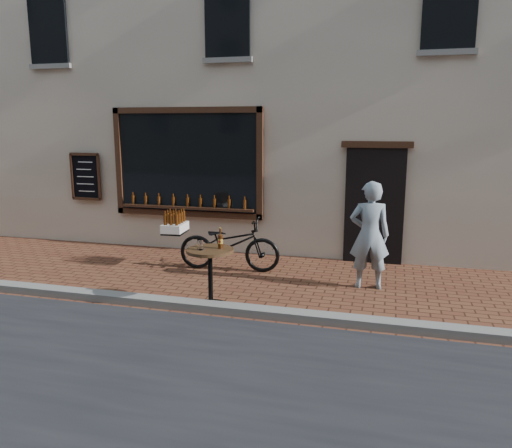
# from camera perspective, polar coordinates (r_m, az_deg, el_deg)

# --- Properties ---
(ground) EXTENTS (90.00, 90.00, 0.00)m
(ground) POSITION_cam_1_polar(r_m,az_deg,el_deg) (7.03, -4.11, -10.62)
(ground) COLOR #5B2E1D
(ground) RESTS_ON ground
(kerb) EXTENTS (90.00, 0.25, 0.12)m
(kerb) POSITION_cam_1_polar(r_m,az_deg,el_deg) (7.18, -3.58, -9.61)
(kerb) COLOR slate
(kerb) RESTS_ON ground
(shop_building) EXTENTS (28.00, 6.20, 10.00)m
(shop_building) POSITION_cam_1_polar(r_m,az_deg,el_deg) (13.05, 5.73, 21.73)
(shop_building) COLOR beige
(shop_building) RESTS_ON ground
(cargo_bicycle) EXTENTS (2.18, 0.79, 1.04)m
(cargo_bicycle) POSITION_cam_1_polar(r_m,az_deg,el_deg) (9.08, -3.31, -2.24)
(cargo_bicycle) COLOR black
(cargo_bicycle) RESTS_ON ground
(bistro_table) EXTENTS (0.68, 0.68, 1.17)m
(bistro_table) POSITION_cam_1_polar(r_m,az_deg,el_deg) (7.22, -5.23, -4.78)
(bistro_table) COLOR black
(bistro_table) RESTS_ON ground
(pedestrian) EXTENTS (0.69, 0.50, 1.75)m
(pedestrian) POSITION_cam_1_polar(r_m,az_deg,el_deg) (8.21, 12.84, -1.25)
(pedestrian) COLOR gray
(pedestrian) RESTS_ON ground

